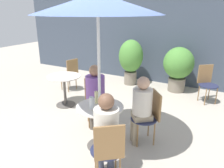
{
  "coord_description": "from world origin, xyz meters",
  "views": [
    {
      "loc": [
        1.88,
        -2.66,
        2.17
      ],
      "look_at": [
        0.22,
        0.39,
        0.97
      ],
      "focal_mm": 35.0,
      "sensor_mm": 36.0,
      "label": 1
    }
  ],
  "objects_px": {
    "cafe_table_far": "(64,84)",
    "beer_glass_2": "(92,103)",
    "seated_person_2": "(95,91)",
    "beer_glass_1": "(96,97)",
    "potted_plant_1": "(178,66)",
    "bistro_chair_3": "(70,72)",
    "bistro_chair_1": "(150,113)",
    "bistro_chair_0": "(108,148)",
    "bistro_chair_2": "(95,97)",
    "seated_person_0": "(106,129)",
    "umbrella": "(98,4)",
    "cafe_table_near": "(100,117)",
    "beer_glass_0": "(108,102)",
    "bistro_chair_4": "(207,80)",
    "seated_person_1": "(141,104)",
    "potted_plant_0": "(131,58)"
  },
  "relations": [
    {
      "from": "bistro_chair_0",
      "to": "seated_person_2",
      "type": "relative_size",
      "value": 0.74
    },
    {
      "from": "cafe_table_far",
      "to": "bistro_chair_2",
      "type": "bearing_deg",
      "value": -17.97
    },
    {
      "from": "beer_glass_1",
      "to": "potted_plant_1",
      "type": "distance_m",
      "value": 3.19
    },
    {
      "from": "seated_person_2",
      "to": "beer_glass_2",
      "type": "bearing_deg",
      "value": -100.11
    },
    {
      "from": "bistro_chair_3",
      "to": "potted_plant_0",
      "type": "distance_m",
      "value": 1.8
    },
    {
      "from": "seated_person_2",
      "to": "beer_glass_2",
      "type": "height_order",
      "value": "seated_person_2"
    },
    {
      "from": "cafe_table_near",
      "to": "cafe_table_far",
      "type": "distance_m",
      "value": 1.87
    },
    {
      "from": "cafe_table_near",
      "to": "umbrella",
      "type": "relative_size",
      "value": 0.32
    },
    {
      "from": "potted_plant_0",
      "to": "bistro_chair_2",
      "type": "bearing_deg",
      "value": -82.16
    },
    {
      "from": "beer_glass_2",
      "to": "potted_plant_1",
      "type": "bearing_deg",
      "value": 80.5
    },
    {
      "from": "seated_person_0",
      "to": "seated_person_1",
      "type": "xyz_separation_m",
      "value": [
        0.11,
        0.96,
        -0.02
      ]
    },
    {
      "from": "bistro_chair_0",
      "to": "seated_person_1",
      "type": "xyz_separation_m",
      "value": [
        0.01,
        1.08,
        0.17
      ]
    },
    {
      "from": "bistro_chair_0",
      "to": "bistro_chair_3",
      "type": "relative_size",
      "value": 1.0
    },
    {
      "from": "cafe_table_near",
      "to": "potted_plant_0",
      "type": "xyz_separation_m",
      "value": [
        -0.86,
        3.13,
        0.27
      ]
    },
    {
      "from": "seated_person_2",
      "to": "potted_plant_1",
      "type": "bearing_deg",
      "value": 32.45
    },
    {
      "from": "bistro_chair_3",
      "to": "potted_plant_1",
      "type": "distance_m",
      "value": 2.93
    },
    {
      "from": "cafe_table_far",
      "to": "cafe_table_near",
      "type": "bearing_deg",
      "value": -32.22
    },
    {
      "from": "potted_plant_1",
      "to": "bistro_chair_2",
      "type": "bearing_deg",
      "value": -111.65
    },
    {
      "from": "cafe_table_near",
      "to": "beer_glass_2",
      "type": "height_order",
      "value": "beer_glass_2"
    },
    {
      "from": "bistro_chair_2",
      "to": "bistro_chair_4",
      "type": "height_order",
      "value": "same"
    },
    {
      "from": "cafe_table_far",
      "to": "bistro_chair_4",
      "type": "distance_m",
      "value": 3.4
    },
    {
      "from": "potted_plant_1",
      "to": "beer_glass_2",
      "type": "bearing_deg",
      "value": -99.5
    },
    {
      "from": "beer_glass_2",
      "to": "potted_plant_0",
      "type": "height_order",
      "value": "potted_plant_0"
    },
    {
      "from": "potted_plant_1",
      "to": "beer_glass_0",
      "type": "bearing_deg",
      "value": -96.24
    },
    {
      "from": "beer_glass_0",
      "to": "potted_plant_0",
      "type": "xyz_separation_m",
      "value": [
        -1.01,
        3.12,
        -0.02
      ]
    },
    {
      "from": "umbrella",
      "to": "seated_person_2",
      "type": "bearing_deg",
      "value": 128.64
    },
    {
      "from": "beer_glass_1",
      "to": "potted_plant_1",
      "type": "xyz_separation_m",
      "value": [
        0.61,
        3.13,
        -0.1
      ]
    },
    {
      "from": "bistro_chair_3",
      "to": "umbrella",
      "type": "xyz_separation_m",
      "value": [
        2.08,
        -1.84,
        1.7
      ]
    },
    {
      "from": "cafe_table_far",
      "to": "beer_glass_2",
      "type": "relative_size",
      "value": 3.98
    },
    {
      "from": "bistro_chair_3",
      "to": "seated_person_0",
      "type": "xyz_separation_m",
      "value": [
        2.51,
        -2.37,
        0.18
      ]
    },
    {
      "from": "beer_glass_1",
      "to": "bistro_chair_1",
      "type": "bearing_deg",
      "value": 29.44
    },
    {
      "from": "cafe_table_near",
      "to": "bistro_chair_4",
      "type": "relative_size",
      "value": 0.84
    },
    {
      "from": "cafe_table_far",
      "to": "beer_glass_2",
      "type": "height_order",
      "value": "beer_glass_2"
    },
    {
      "from": "bistro_chair_0",
      "to": "bistro_chair_2",
      "type": "xyz_separation_m",
      "value": [
        -1.05,
        1.31,
        0.0
      ]
    },
    {
      "from": "seated_person_1",
      "to": "potted_plant_1",
      "type": "height_order",
      "value": "potted_plant_1"
    },
    {
      "from": "beer_glass_2",
      "to": "potted_plant_0",
      "type": "relative_size",
      "value": 0.14
    },
    {
      "from": "cafe_table_near",
      "to": "umbrella",
      "type": "xyz_separation_m",
      "value": [
        0.0,
        -0.0,
        1.7
      ]
    },
    {
      "from": "bistro_chair_2",
      "to": "seated_person_1",
      "type": "xyz_separation_m",
      "value": [
        1.05,
        -0.23,
        0.17
      ]
    },
    {
      "from": "bistro_chair_2",
      "to": "umbrella",
      "type": "relative_size",
      "value": 0.38
    },
    {
      "from": "beer_glass_0",
      "to": "bistro_chair_0",
      "type": "bearing_deg",
      "value": -60.53
    },
    {
      "from": "bistro_chair_0",
      "to": "seated_person_0",
      "type": "height_order",
      "value": "seated_person_0"
    },
    {
      "from": "bistro_chair_2",
      "to": "seated_person_1",
      "type": "relative_size",
      "value": 0.77
    },
    {
      "from": "cafe_table_near",
      "to": "beer_glass_2",
      "type": "distance_m",
      "value": 0.32
    },
    {
      "from": "cafe_table_near",
      "to": "bistro_chair_1",
      "type": "xyz_separation_m",
      "value": [
        0.65,
        0.52,
        0.0
      ]
    },
    {
      "from": "cafe_table_far",
      "to": "bistro_chair_3",
      "type": "relative_size",
      "value": 0.85
    },
    {
      "from": "bistro_chair_4",
      "to": "seated_person_0",
      "type": "height_order",
      "value": "seated_person_0"
    },
    {
      "from": "cafe_table_near",
      "to": "beer_glass_1",
      "type": "xyz_separation_m",
      "value": [
        -0.12,
        0.09,
        0.29
      ]
    },
    {
      "from": "beer_glass_1",
      "to": "bistro_chair_3",
      "type": "bearing_deg",
      "value": 138.26
    },
    {
      "from": "seated_person_2",
      "to": "bistro_chair_1",
      "type": "bearing_deg",
      "value": -39.13
    },
    {
      "from": "beer_glass_0",
      "to": "beer_glass_1",
      "type": "bearing_deg",
      "value": 164.18
    }
  ]
}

